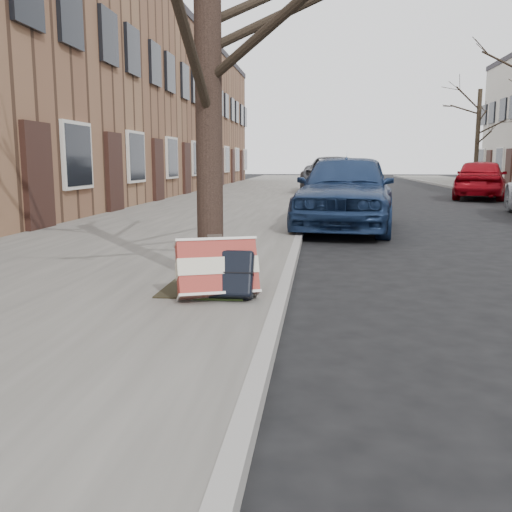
# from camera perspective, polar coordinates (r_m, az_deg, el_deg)

# --- Properties ---
(ground) EXTENTS (120.00, 120.00, 0.00)m
(ground) POSITION_cam_1_polar(r_m,az_deg,el_deg) (4.53, 17.70, -8.65)
(ground) COLOR black
(ground) RESTS_ON ground
(near_sidewalk) EXTENTS (5.00, 70.00, 0.12)m
(near_sidewalk) POSITION_cam_1_polar(r_m,az_deg,el_deg) (19.47, -1.88, 5.56)
(near_sidewalk) COLOR slate
(near_sidewalk) RESTS_ON ground
(house_near) EXTENTS (6.80, 40.00, 7.00)m
(house_near) POSITION_cam_1_polar(r_m,az_deg,el_deg) (22.12, -17.36, 14.53)
(house_near) COLOR brown
(house_near) RESTS_ON ground
(dirt_patch) EXTENTS (0.85, 0.85, 0.02)m
(dirt_patch) POSITION_cam_1_polar(r_m,az_deg,el_deg) (5.67, -4.98, -3.27)
(dirt_patch) COLOR black
(dirt_patch) RESTS_ON near_sidewalk
(street_tree) EXTENTS (0.27, 0.27, 4.91)m
(street_tree) POSITION_cam_1_polar(r_m,az_deg,el_deg) (6.06, -4.84, 20.89)
(street_tree) COLOR black
(street_tree) RESTS_ON near_sidewalk
(suitcase_red) EXTENTS (0.82, 0.62, 0.56)m
(suitcase_red) POSITION_cam_1_polar(r_m,az_deg,el_deg) (5.24, -3.92, -1.26)
(suitcase_red) COLOR maroon
(suitcase_red) RESTS_ON near_sidewalk
(suitcase_navy) EXTENTS (0.61, 0.36, 0.47)m
(suitcase_navy) POSITION_cam_1_polar(r_m,az_deg,el_deg) (5.23, -3.52, -1.77)
(suitcase_navy) COLOR black
(suitcase_navy) RESTS_ON near_sidewalk
(car_near_front) EXTENTS (2.39, 4.80, 1.57)m
(car_near_front) POSITION_cam_1_polar(r_m,az_deg,el_deg) (11.77, 9.03, 6.46)
(car_near_front) COLOR navy
(car_near_front) RESTS_ON ground
(car_near_mid) EXTENTS (1.65, 4.16, 1.35)m
(car_near_mid) POSITION_cam_1_polar(r_m,az_deg,el_deg) (17.14, 9.30, 6.97)
(car_near_mid) COLOR #B7B9C0
(car_near_mid) RESTS_ON ground
(car_near_back) EXTENTS (2.63, 5.70, 1.58)m
(car_near_back) POSITION_cam_1_polar(r_m,az_deg,el_deg) (24.30, 7.73, 7.97)
(car_near_back) COLOR #323337
(car_near_back) RESTS_ON ground
(car_far_back) EXTENTS (2.95, 4.66, 1.48)m
(car_far_back) POSITION_cam_1_polar(r_m,az_deg,el_deg) (22.75, 21.56, 7.18)
(car_far_back) COLOR maroon
(car_far_back) RESTS_ON ground
(tree_far_c) EXTENTS (0.23, 0.23, 4.94)m
(tree_far_c) POSITION_cam_1_polar(r_m,az_deg,el_deg) (32.46, 21.26, 10.95)
(tree_far_c) COLOR black
(tree_far_c) RESTS_ON far_sidewalk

